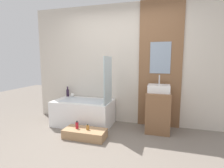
% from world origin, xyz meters
% --- Properties ---
extents(ground_plane, '(12.00, 12.00, 0.00)m').
position_xyz_m(ground_plane, '(0.00, 0.00, 0.00)').
color(ground_plane, slate).
extents(wall_tiled_back, '(4.20, 0.06, 2.60)m').
position_xyz_m(wall_tiled_back, '(0.00, 1.58, 1.30)').
color(wall_tiled_back, beige).
rests_on(wall_tiled_back, ground_plane).
extents(wall_wood_accent, '(0.86, 0.04, 2.60)m').
position_xyz_m(wall_wood_accent, '(0.83, 1.53, 1.31)').
color(wall_wood_accent, brown).
rests_on(wall_wood_accent, ground_plane).
extents(bathtub, '(1.25, 0.73, 0.54)m').
position_xyz_m(bathtub, '(-0.74, 1.16, 0.27)').
color(bathtub, white).
rests_on(bathtub, ground_plane).
extents(glass_shower_screen, '(0.01, 0.49, 0.94)m').
position_xyz_m(glass_shower_screen, '(-0.15, 1.06, 1.01)').
color(glass_shower_screen, silver).
rests_on(glass_shower_screen, bathtub).
extents(wooden_step_bench, '(0.77, 0.34, 0.16)m').
position_xyz_m(wooden_step_bench, '(-0.43, 0.54, 0.08)').
color(wooden_step_bench, '#A87F56').
rests_on(wooden_step_bench, ground_plane).
extents(vanity_cabinet, '(0.46, 0.52, 0.78)m').
position_xyz_m(vanity_cabinet, '(0.83, 1.25, 0.39)').
color(vanity_cabinet, brown).
rests_on(vanity_cabinet, ground_plane).
extents(sink, '(0.41, 0.33, 0.33)m').
position_xyz_m(sink, '(0.83, 1.25, 0.86)').
color(sink, white).
rests_on(sink, vanity_cabinet).
extents(vase_tall_dark, '(0.06, 0.06, 0.24)m').
position_xyz_m(vase_tall_dark, '(-1.29, 1.45, 0.63)').
color(vase_tall_dark, '#2D1E33').
rests_on(vase_tall_dark, bathtub).
extents(vase_round_light, '(0.09, 0.09, 0.09)m').
position_xyz_m(vase_round_light, '(-1.16, 1.43, 0.58)').
color(vase_round_light, silver).
rests_on(vase_round_light, bathtub).
extents(bottle_soap_primary, '(0.05, 0.05, 0.14)m').
position_xyz_m(bottle_soap_primary, '(-0.58, 0.54, 0.23)').
color(bottle_soap_primary, '#B21928').
rests_on(bottle_soap_primary, wooden_step_bench).
extents(bottle_soap_secondary, '(0.05, 0.05, 0.10)m').
position_xyz_m(bottle_soap_secondary, '(-0.37, 0.54, 0.21)').
color(bottle_soap_secondary, '#B2752D').
rests_on(bottle_soap_secondary, wooden_step_bench).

